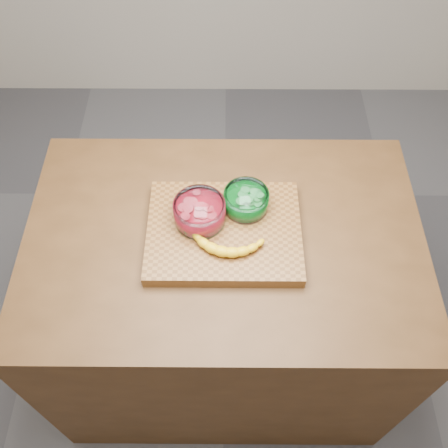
{
  "coord_description": "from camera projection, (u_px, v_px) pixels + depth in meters",
  "views": [
    {
      "loc": [
        0.01,
        -0.83,
        2.13
      ],
      "look_at": [
        0.0,
        0.0,
        0.96
      ],
      "focal_mm": 40.0,
      "sensor_mm": 36.0,
      "label": 1
    }
  ],
  "objects": [
    {
      "name": "banana",
      "position": [
        226.0,
        240.0,
        1.41
      ],
      "size": [
        0.25,
        0.14,
        0.04
      ],
      "primitive_type": null,
      "color": "yellow",
      "rests_on": "cutting_board"
    },
    {
      "name": "ground",
      "position": [
        224.0,
        348.0,
        2.22
      ],
      "size": [
        3.5,
        3.5,
        0.0
      ],
      "primitive_type": "plane",
      "color": "#515054",
      "rests_on": "ground"
    },
    {
      "name": "bowl_red",
      "position": [
        200.0,
        212.0,
        1.44
      ],
      "size": [
        0.15,
        0.15,
        0.07
      ],
      "color": "white",
      "rests_on": "cutting_board"
    },
    {
      "name": "bowl_green",
      "position": [
        246.0,
        200.0,
        1.47
      ],
      "size": [
        0.13,
        0.13,
        0.06
      ],
      "color": "white",
      "rests_on": "cutting_board"
    },
    {
      "name": "cutting_board",
      "position": [
        224.0,
        232.0,
        1.47
      ],
      "size": [
        0.45,
        0.35,
        0.04
      ],
      "primitive_type": "cube",
      "color": "brown",
      "rests_on": "counter"
    },
    {
      "name": "counter",
      "position": [
        224.0,
        303.0,
        1.85
      ],
      "size": [
        1.2,
        0.8,
        0.9
      ],
      "primitive_type": "cube",
      "color": "#4C2F16",
      "rests_on": "ground"
    }
  ]
}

